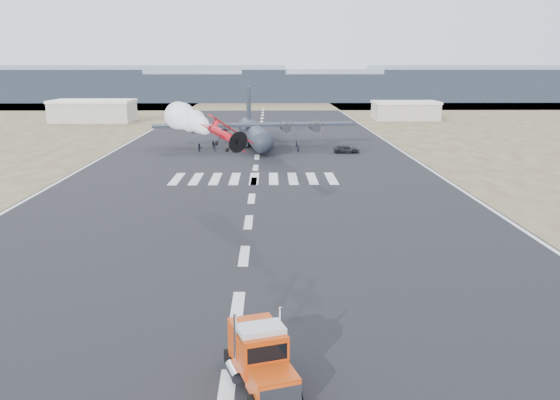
{
  "coord_description": "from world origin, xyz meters",
  "views": [
    {
      "loc": [
        2.37,
        -40.32,
        17.28
      ],
      "look_at": [
        3.42,
        17.63,
        4.0
      ],
      "focal_mm": 38.0,
      "sensor_mm": 36.0,
      "label": 1
    }
  ],
  "objects_px": {
    "crew_h": "(261,146)",
    "support_vehicle": "(347,149)",
    "crew_d": "(213,144)",
    "crew_g": "(297,145)",
    "hangar_left": "(93,111)",
    "transport_aircraft": "(254,131)",
    "crew_a": "(298,149)",
    "semi_truck": "(261,356)",
    "hangar_right": "(405,110)",
    "aerobatic_biplane": "(224,134)",
    "crew_f": "(199,148)",
    "crew_c": "(215,148)",
    "crew_e": "(234,148)",
    "crew_b": "(267,147)"
  },
  "relations": [
    {
      "from": "aerobatic_biplane",
      "to": "crew_d",
      "type": "relative_size",
      "value": 3.4
    },
    {
      "from": "semi_truck",
      "to": "crew_c",
      "type": "xyz_separation_m",
      "value": [
        -10.51,
        90.15,
        -0.97
      ]
    },
    {
      "from": "transport_aircraft",
      "to": "crew_a",
      "type": "distance_m",
      "value": 13.92
    },
    {
      "from": "hangar_right",
      "to": "support_vehicle",
      "type": "bearing_deg",
      "value": -111.15
    },
    {
      "from": "crew_e",
      "to": "crew_d",
      "type": "bearing_deg",
      "value": -151.0
    },
    {
      "from": "hangar_right",
      "to": "crew_h",
      "type": "relative_size",
      "value": 12.04
    },
    {
      "from": "support_vehicle",
      "to": "semi_truck",
      "type": "bearing_deg",
      "value": 173.35
    },
    {
      "from": "hangar_right",
      "to": "support_vehicle",
      "type": "distance_m",
      "value": 78.09
    },
    {
      "from": "crew_d",
      "to": "crew_h",
      "type": "xyz_separation_m",
      "value": [
        10.04,
        -2.21,
        0.01
      ]
    },
    {
      "from": "transport_aircraft",
      "to": "support_vehicle",
      "type": "xyz_separation_m",
      "value": [
        18.76,
        -10.57,
        -2.48
      ]
    },
    {
      "from": "transport_aircraft",
      "to": "crew_c",
      "type": "bearing_deg",
      "value": -140.02
    },
    {
      "from": "transport_aircraft",
      "to": "crew_c",
      "type": "height_order",
      "value": "transport_aircraft"
    },
    {
      "from": "crew_d",
      "to": "crew_g",
      "type": "height_order",
      "value": "crew_d"
    },
    {
      "from": "transport_aircraft",
      "to": "crew_e",
      "type": "height_order",
      "value": "transport_aircraft"
    },
    {
      "from": "hangar_right",
      "to": "support_vehicle",
      "type": "relative_size",
      "value": 3.99
    },
    {
      "from": "support_vehicle",
      "to": "crew_h",
      "type": "height_order",
      "value": "crew_h"
    },
    {
      "from": "hangar_left",
      "to": "crew_g",
      "type": "bearing_deg",
      "value": -45.49
    },
    {
      "from": "crew_a",
      "to": "crew_d",
      "type": "height_order",
      "value": "crew_d"
    },
    {
      "from": "aerobatic_biplane",
      "to": "support_vehicle",
      "type": "height_order",
      "value": "aerobatic_biplane"
    },
    {
      "from": "hangar_right",
      "to": "crew_h",
      "type": "xyz_separation_m",
      "value": [
        -45.43,
        -67.97,
        -2.16
      ]
    },
    {
      "from": "support_vehicle",
      "to": "crew_g",
      "type": "height_order",
      "value": "crew_g"
    },
    {
      "from": "transport_aircraft",
      "to": "crew_a",
      "type": "relative_size",
      "value": 26.86
    },
    {
      "from": "hangar_right",
      "to": "crew_b",
      "type": "relative_size",
      "value": 12.87
    },
    {
      "from": "crew_d",
      "to": "crew_e",
      "type": "distance_m",
      "value": 7.67
    },
    {
      "from": "crew_d",
      "to": "hangar_right",
      "type": "bearing_deg",
      "value": -5.22
    },
    {
      "from": "aerobatic_biplane",
      "to": "crew_h",
      "type": "xyz_separation_m",
      "value": [
        2.73,
        62.46,
        -9.54
      ]
    },
    {
      "from": "transport_aircraft",
      "to": "crew_h",
      "type": "relative_size",
      "value": 25.22
    },
    {
      "from": "transport_aircraft",
      "to": "semi_truck",
      "type": "bearing_deg",
      "value": -95.66
    },
    {
      "from": "hangar_left",
      "to": "crew_e",
      "type": "relative_size",
      "value": 14.44
    },
    {
      "from": "transport_aircraft",
      "to": "crew_d",
      "type": "relative_size",
      "value": 25.55
    },
    {
      "from": "crew_g",
      "to": "support_vehicle",
      "type": "bearing_deg",
      "value": -57.45
    },
    {
      "from": "hangar_right",
      "to": "crew_h",
      "type": "distance_m",
      "value": 81.78
    },
    {
      "from": "aerobatic_biplane",
      "to": "transport_aircraft",
      "type": "relative_size",
      "value": 0.13
    },
    {
      "from": "crew_d",
      "to": "crew_h",
      "type": "height_order",
      "value": "crew_h"
    },
    {
      "from": "crew_f",
      "to": "crew_g",
      "type": "bearing_deg",
      "value": -108.4
    },
    {
      "from": "hangar_right",
      "to": "crew_h",
      "type": "height_order",
      "value": "hangar_right"
    },
    {
      "from": "aerobatic_biplane",
      "to": "support_vehicle",
      "type": "relative_size",
      "value": 1.11
    },
    {
      "from": "hangar_left",
      "to": "crew_b",
      "type": "relative_size",
      "value": 15.38
    },
    {
      "from": "hangar_left",
      "to": "crew_h",
      "type": "xyz_separation_m",
      "value": [
        52.57,
        -62.97,
        -2.56
      ]
    },
    {
      "from": "hangar_right",
      "to": "crew_b",
      "type": "bearing_deg",
      "value": -122.65
    },
    {
      "from": "hangar_left",
      "to": "crew_f",
      "type": "height_order",
      "value": "hangar_left"
    },
    {
      "from": "semi_truck",
      "to": "crew_h",
      "type": "height_order",
      "value": "semi_truck"
    },
    {
      "from": "crew_h",
      "to": "support_vehicle",
      "type": "bearing_deg",
      "value": -113.15
    },
    {
      "from": "hangar_right",
      "to": "aerobatic_biplane",
      "type": "bearing_deg",
      "value": -110.27
    },
    {
      "from": "support_vehicle",
      "to": "crew_h",
      "type": "bearing_deg",
      "value": 78.02
    },
    {
      "from": "transport_aircraft",
      "to": "crew_c",
      "type": "xyz_separation_m",
      "value": [
        -7.75,
        -8.39,
        -2.41
      ]
    },
    {
      "from": "crew_a",
      "to": "crew_f",
      "type": "bearing_deg",
      "value": 178.15
    },
    {
      "from": "support_vehicle",
      "to": "crew_h",
      "type": "distance_m",
      "value": 17.93
    },
    {
      "from": "crew_a",
      "to": "crew_h",
      "type": "relative_size",
      "value": 0.94
    },
    {
      "from": "aerobatic_biplane",
      "to": "crew_h",
      "type": "distance_m",
      "value": 63.24
    }
  ]
}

